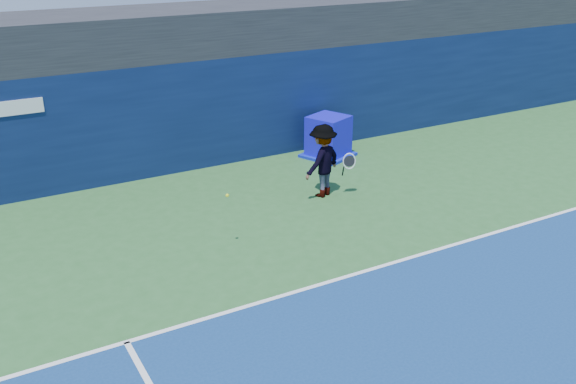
# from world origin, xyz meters

# --- Properties ---
(ground) EXTENTS (80.00, 80.00, 0.00)m
(ground) POSITION_xyz_m (0.00, 0.00, 0.00)
(ground) COLOR #2A5D2A
(ground) RESTS_ON ground
(baseline) EXTENTS (24.00, 0.10, 0.01)m
(baseline) POSITION_xyz_m (0.00, 3.00, 0.01)
(baseline) COLOR white
(baseline) RESTS_ON ground
(stadium_band) EXTENTS (36.00, 3.00, 1.20)m
(stadium_band) POSITION_xyz_m (0.00, 11.50, 3.60)
(stadium_band) COLOR black
(stadium_band) RESTS_ON back_wall_assembly
(back_wall_assembly) EXTENTS (36.00, 1.03, 3.00)m
(back_wall_assembly) POSITION_xyz_m (-0.00, 10.50, 1.50)
(back_wall_assembly) COLOR #0B183E
(back_wall_assembly) RESTS_ON ground
(equipment_cart) EXTENTS (1.65, 1.65, 1.22)m
(equipment_cart) POSITION_xyz_m (2.83, 9.15, 0.55)
(equipment_cart) COLOR #130EC4
(equipment_cart) RESTS_ON ground
(tennis_player) EXTENTS (1.44, 1.08, 1.84)m
(tennis_player) POSITION_xyz_m (1.09, 6.71, 0.92)
(tennis_player) COLOR white
(tennis_player) RESTS_ON ground
(tennis_ball) EXTENTS (0.07, 0.07, 0.07)m
(tennis_ball) POSITION_xyz_m (-2.13, 5.27, 1.18)
(tennis_ball) COLOR yellow
(tennis_ball) RESTS_ON ground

